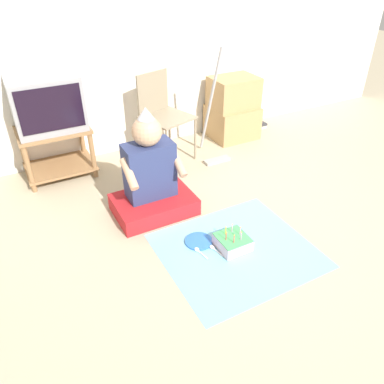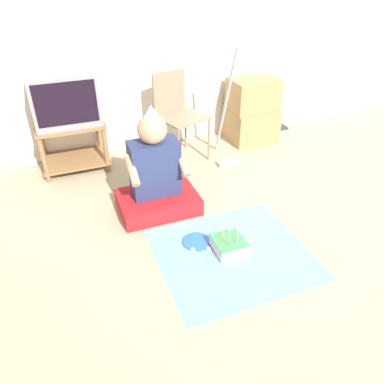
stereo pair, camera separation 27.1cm
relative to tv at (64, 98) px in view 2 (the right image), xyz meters
name	(u,v)px [view 2 (the right image)]	position (x,y,z in m)	size (l,w,h in m)	color
ground_plane	(289,263)	(1.20, -1.94, -0.71)	(16.00, 16.00, 0.00)	tan
wall_back	(179,17)	(1.20, 0.26, 0.57)	(6.40, 0.06, 2.55)	white
tv_stand	(72,141)	(0.00, 0.00, -0.43)	(0.62, 0.46, 0.48)	#997047
tv	(64,98)	(0.00, 0.00, 0.00)	(0.58, 0.44, 0.47)	#99999E
folding_chair	(177,109)	(1.02, -0.13, -0.21)	(0.53, 0.53, 0.86)	gray
cardboard_box_stack	(252,112)	(1.93, -0.03, -0.39)	(0.50, 0.46, 0.68)	tan
dust_mop	(228,131)	(1.46, -0.40, -0.39)	(0.28, 0.40, 1.13)	#B2ADA3
book_pile	(279,129)	(2.36, 0.02, -0.68)	(0.17, 0.15, 0.06)	beige
person_seated	(156,178)	(0.55, -0.97, -0.42)	(0.64, 0.45, 0.89)	red
party_cloth	(233,254)	(0.88, -1.72, -0.71)	(1.06, 0.95, 0.01)	#7FC6E0
birthday_cake	(229,245)	(0.87, -1.67, -0.66)	(0.22, 0.22, 0.17)	silver
paper_plate	(196,242)	(0.68, -1.51, -0.70)	(0.21, 0.21, 0.01)	blue
plastic_spoon_near	(194,251)	(0.63, -1.60, -0.70)	(0.04, 0.14, 0.01)	white
plastic_spoon_far	(210,250)	(0.74, -1.63, -0.70)	(0.04, 0.14, 0.01)	white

